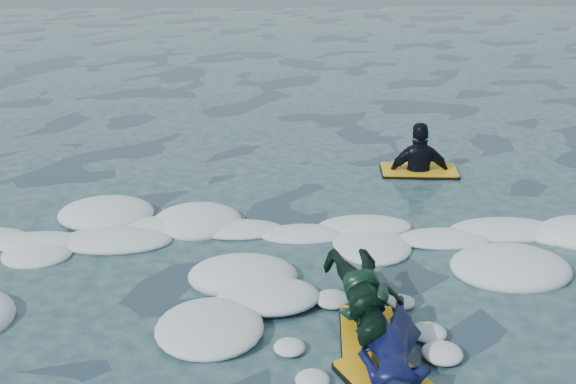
{
  "coord_description": "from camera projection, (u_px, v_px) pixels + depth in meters",
  "views": [
    {
      "loc": [
        -0.5,
        -5.97,
        3.55
      ],
      "look_at": [
        -0.28,
        1.6,
        0.51
      ],
      "focal_mm": 45.0,
      "sensor_mm": 36.0,
      "label": 1
    }
  ],
  "objects": [
    {
      "name": "ground",
      "position": [
        322.0,
        304.0,
        6.87
      ],
      "size": [
        120.0,
        120.0,
        0.0
      ],
      "primitive_type": "plane",
      "color": "#182B3A",
      "rests_on": "ground"
    },
    {
      "name": "prone_child_unit",
      "position": [
        367.0,
        300.0,
        6.4
      ],
      "size": [
        0.68,
        1.36,
        0.53
      ],
      "rotation": [
        0.0,
        0.0,
        1.5
      ],
      "color": "black",
      "rests_on": "ground"
    },
    {
      "name": "waiting_rider_unit",
      "position": [
        419.0,
        177.0,
        10.18
      ],
      "size": [
        1.1,
        0.66,
        1.6
      ],
      "rotation": [
        0.0,
        0.0,
        -0.07
      ],
      "color": "black",
      "rests_on": "ground"
    },
    {
      "name": "foam_band",
      "position": [
        315.0,
        255.0,
        7.83
      ],
      "size": [
        12.0,
        3.1,
        0.3
      ],
      "primitive_type": null,
      "color": "white",
      "rests_on": "ground"
    },
    {
      "name": "prone_woman_unit",
      "position": [
        392.0,
        355.0,
        5.74
      ],
      "size": [
        0.98,
        1.64,
        0.4
      ],
      "rotation": [
        0.0,
        0.0,
        2.04
      ],
      "color": "black",
      "rests_on": "ground"
    }
  ]
}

